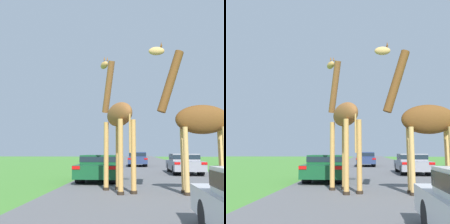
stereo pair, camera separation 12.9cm
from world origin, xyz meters
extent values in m
cube|color=#5B5B5E|center=(0.00, 30.00, 0.00)|extent=(8.01, 120.00, 0.00)
cylinder|color=tan|center=(-2.10, 10.76, 1.24)|extent=(0.18, 0.18, 2.48)
cylinder|color=#2D2319|center=(-2.10, 10.76, 0.05)|extent=(0.23, 0.23, 0.11)
cylinder|color=tan|center=(-1.67, 11.00, 1.24)|extent=(0.18, 0.18, 2.48)
cylinder|color=#2D2319|center=(-1.67, 11.00, 0.05)|extent=(0.23, 0.23, 0.11)
cylinder|color=tan|center=(-1.52, 9.72, 1.24)|extent=(0.18, 0.18, 2.48)
cylinder|color=#2D2319|center=(-1.52, 9.72, 0.05)|extent=(0.23, 0.23, 0.11)
cylinder|color=tan|center=(-1.09, 9.96, 1.24)|extent=(0.18, 0.18, 2.48)
cylinder|color=#2D2319|center=(-1.09, 9.96, 0.05)|extent=(0.23, 0.23, 0.11)
ellipsoid|color=brown|center=(-1.60, 10.36, 2.72)|extent=(1.33, 1.76, 0.86)
cylinder|color=brown|center=(-2.06, 11.19, 3.93)|extent=(0.65, 0.89, 2.03)
ellipsoid|color=tan|center=(-2.27, 11.56, 4.95)|extent=(0.48, 0.61, 0.30)
cylinder|color=tan|center=(-1.20, 9.65, 2.03)|extent=(0.06, 0.06, 1.36)
cone|color=brown|center=(-2.25, 11.39, 5.18)|extent=(0.07, 0.07, 0.16)
cone|color=brown|center=(-2.13, 11.45, 5.18)|extent=(0.07, 0.07, 0.16)
cylinder|color=tan|center=(0.62, 9.77, 1.10)|extent=(0.17, 0.17, 2.20)
cylinder|color=#2D2319|center=(0.62, 9.77, 0.05)|extent=(0.22, 0.22, 0.10)
cylinder|color=tan|center=(0.62, 10.29, 1.10)|extent=(0.17, 0.17, 2.20)
cylinder|color=#2D2319|center=(0.62, 10.29, 0.05)|extent=(0.22, 0.22, 0.10)
cylinder|color=tan|center=(1.88, 10.30, 1.10)|extent=(0.17, 0.17, 2.20)
cylinder|color=#2D2319|center=(1.88, 10.30, 0.05)|extent=(0.22, 0.22, 0.10)
ellipsoid|color=brown|center=(1.25, 10.04, 2.47)|extent=(1.82, 0.63, 1.00)
cylinder|color=brown|center=(0.23, 10.02, 3.82)|extent=(0.99, 0.31, 2.23)
ellipsoid|color=tan|center=(-0.23, 10.02, 4.93)|extent=(0.56, 0.25, 0.30)
cone|color=brown|center=(-0.07, 9.95, 5.16)|extent=(0.07, 0.07, 0.16)
cone|color=brown|center=(-0.07, 10.09, 5.16)|extent=(0.07, 0.07, 0.16)
cylinder|color=black|center=(0.28, 5.50, 0.29)|extent=(0.38, 0.57, 0.57)
cube|color=#144C28|center=(-2.73, 14.09, 0.53)|extent=(1.85, 4.14, 0.57)
cube|color=#144C28|center=(-2.73, 14.09, 1.02)|extent=(1.67, 1.86, 0.41)
cube|color=#19232D|center=(-2.73, 14.09, 1.04)|extent=(1.69, 1.88, 0.25)
cube|color=red|center=(-3.49, 12.01, 0.73)|extent=(0.33, 0.03, 0.14)
cube|color=red|center=(-1.97, 12.01, 0.73)|extent=(0.33, 0.03, 0.14)
cylinder|color=black|center=(-3.47, 15.33, 0.28)|extent=(0.37, 0.57, 0.57)
cylinder|color=black|center=(-1.99, 15.33, 0.28)|extent=(0.37, 0.57, 0.57)
cylinder|color=black|center=(-3.47, 12.85, 0.28)|extent=(0.37, 0.57, 0.57)
cylinder|color=black|center=(-1.99, 12.85, 0.28)|extent=(0.37, 0.57, 0.57)
cube|color=gray|center=(2.08, 18.99, 0.53)|extent=(1.82, 4.62, 0.56)
cube|color=gray|center=(2.08, 18.99, 1.03)|extent=(1.64, 2.08, 0.44)
cube|color=#19232D|center=(2.08, 18.99, 1.06)|extent=(1.65, 2.10, 0.27)
cube|color=red|center=(1.33, 16.67, 0.73)|extent=(0.33, 0.03, 0.13)
cube|color=red|center=(2.83, 16.67, 0.73)|extent=(0.33, 0.03, 0.13)
cylinder|color=black|center=(1.35, 20.37, 0.30)|extent=(0.36, 0.60, 0.60)
cylinder|color=black|center=(2.81, 20.37, 0.30)|extent=(0.36, 0.60, 0.60)
cylinder|color=black|center=(1.35, 17.60, 0.30)|extent=(0.36, 0.60, 0.60)
cylinder|color=black|center=(2.81, 17.60, 0.30)|extent=(0.36, 0.60, 0.60)
cube|color=navy|center=(-0.83, 28.15, 0.55)|extent=(1.78, 4.63, 0.54)
cube|color=navy|center=(-0.83, 28.15, 1.08)|extent=(1.60, 2.09, 0.51)
cube|color=#19232D|center=(-0.83, 28.15, 1.11)|extent=(1.62, 2.11, 0.31)
cube|color=red|center=(-1.55, 25.82, 0.75)|extent=(0.32, 0.03, 0.13)
cube|color=red|center=(-0.10, 25.82, 0.75)|extent=(0.32, 0.03, 0.13)
cylinder|color=black|center=(-1.54, 29.54, 0.33)|extent=(0.36, 0.66, 0.66)
cylinder|color=black|center=(-0.12, 29.54, 0.33)|extent=(0.36, 0.66, 0.66)
cylinder|color=black|center=(-1.54, 26.76, 0.33)|extent=(0.36, 0.66, 0.66)
cylinder|color=black|center=(-0.12, 26.76, 0.33)|extent=(0.36, 0.66, 0.66)
camera|label=1|loc=(-1.02, 0.36, 1.39)|focal=45.00mm
camera|label=2|loc=(-0.90, 0.37, 1.39)|focal=45.00mm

